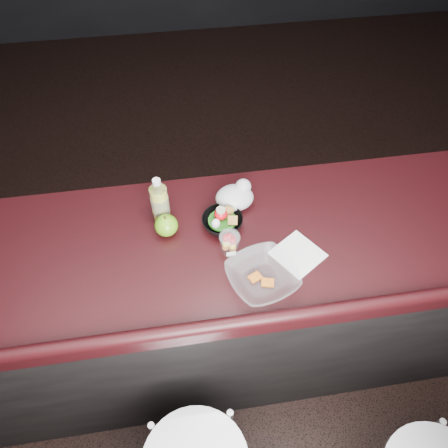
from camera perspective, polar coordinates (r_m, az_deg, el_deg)
The scene contains 10 objects.
ground at distance 2.45m, azimuth 1.87°, elevation -22.52°, with size 8.00×8.00×0.00m, color black.
room_shell at distance 0.88m, azimuth 5.00°, elevation 14.93°, with size 8.00×8.00×8.00m.
counter at distance 2.09m, azimuth 0.80°, elevation -10.57°, with size 4.06×0.71×1.02m.
lemonade_bottle at distance 1.68m, azimuth -8.37°, elevation 2.78°, with size 0.07×0.07×0.21m.
fruit_cup at distance 1.58m, azimuth 0.74°, elevation -2.42°, with size 0.08×0.08×0.11m.
green_apple at distance 1.67m, azimuth -7.54°, elevation -0.17°, with size 0.09×0.09×0.09m.
plastic_bag at distance 1.74m, azimuth 1.55°, elevation 3.65°, with size 0.15×0.13×0.11m.
snack_bowl at distance 1.68m, azimuth -0.26°, elevation 0.34°, with size 0.21×0.21×0.09m.
takeout_bowl at distance 1.54m, azimuth 5.02°, elevation -6.87°, with size 0.30×0.30×0.06m.
paper_napkin at distance 1.64m, azimuth 9.61°, elevation -3.91°, with size 0.16×0.16×0.00m, color white.
Camera 1 is at (-0.18, -0.69, 2.34)m, focal length 35.00 mm.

